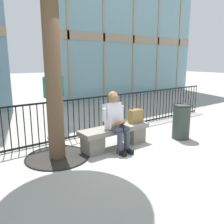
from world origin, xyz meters
TOP-DOWN VIEW (x-y plane):
  - ground_plane at (0.00, 0.00)m, footprint 60.00×60.00m
  - stone_bench at (0.00, 0.00)m, footprint 1.60×0.44m
  - seated_person_with_phone at (-0.08, -0.13)m, footprint 0.52×0.66m
  - handbag_on_bench at (0.58, -0.01)m, footprint 0.33×0.16m
  - bystander_at_railing at (-0.53, 1.84)m, footprint 0.55×0.40m
  - plaza_railing at (0.00, 1.02)m, footprint 8.83×0.04m
  - trash_can at (1.60, -0.49)m, footprint 0.43×0.43m
  - building_facade_right at (5.10, 5.34)m, footprint 8.74×0.43m

SIDE VIEW (x-z plane):
  - ground_plane at x=0.00m, z-range 0.00..0.00m
  - stone_bench at x=0.00m, z-range 0.05..0.50m
  - trash_can at x=1.60m, z-range 0.01..0.82m
  - plaza_railing at x=0.00m, z-range 0.01..0.96m
  - handbag_on_bench at x=0.58m, z-range 0.40..0.81m
  - seated_person_with_phone at x=-0.08m, z-range 0.04..1.26m
  - bystander_at_railing at x=-0.53m, z-range 0.15..1.86m
  - building_facade_right at x=5.10m, z-range 0.01..9.01m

